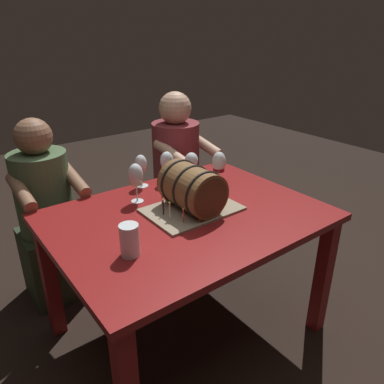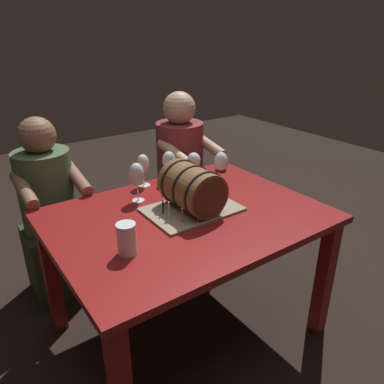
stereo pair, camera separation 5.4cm
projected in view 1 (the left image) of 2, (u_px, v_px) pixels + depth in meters
ground_plane at (188, 328)px, 2.10m from camera, size 8.00×8.00×0.00m
dining_table at (187, 232)px, 1.85m from camera, size 1.29×0.97×0.73m
barrel_cake at (192, 190)px, 1.80m from camera, size 0.45×0.32×0.24m
wine_glass_red at (219, 164)px, 2.09m from camera, size 0.08×0.08×0.20m
wine_glass_amber at (167, 162)px, 2.12m from camera, size 0.08×0.08×0.19m
wine_glass_white at (136, 176)px, 1.88m from camera, size 0.08×0.08×0.21m
wine_glass_empty at (191, 161)px, 2.17m from camera, size 0.08×0.08×0.17m
wine_glass_rose at (141, 165)px, 2.07m from camera, size 0.07×0.07×0.19m
beer_pint at (130, 241)px, 1.46m from camera, size 0.08×0.08×0.13m
person_seated_left at (49, 222)px, 2.19m from camera, size 0.36×0.45×1.12m
person_seated_right at (177, 181)px, 2.69m from camera, size 0.38×0.47×1.17m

